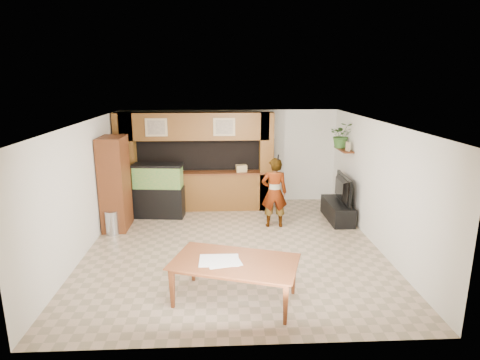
{
  "coord_description": "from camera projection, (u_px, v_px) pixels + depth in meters",
  "views": [
    {
      "loc": [
        -0.25,
        -7.86,
        3.46
      ],
      "look_at": [
        0.17,
        0.6,
        1.29
      ],
      "focal_mm": 30.0,
      "sensor_mm": 36.0,
      "label": 1
    }
  ],
  "objects": [
    {
      "name": "trash_can",
      "position": [
        112.0,
        223.0,
        9.05
      ],
      "size": [
        0.3,
        0.3,
        0.55
      ],
      "primitive_type": "cylinder",
      "color": "#B2B2B7",
      "rests_on": "floor"
    },
    {
      "name": "aquarium",
      "position": [
        159.0,
        191.0,
        10.11
      ],
      "size": [
        1.24,
        0.47,
        1.38
      ],
      "rotation": [
        0.0,
        0.0,
        -0.1
      ],
      "color": "black",
      "rests_on": "floor"
    },
    {
      "name": "newspaper_a",
      "position": [
        224.0,
        262.0,
        6.21
      ],
      "size": [
        0.58,
        0.48,
        0.01
      ],
      "primitive_type": "cube",
      "rotation": [
        0.0,
        0.0,
        0.22
      ],
      "color": "silver",
      "rests_on": "dining_table"
    },
    {
      "name": "person",
      "position": [
        274.0,
        193.0,
        9.41
      ],
      "size": [
        0.62,
        0.42,
        1.67
      ],
      "primitive_type": "imported",
      "rotation": [
        0.0,
        0.0,
        3.11
      ],
      "color": "tan",
      "rests_on": "floor"
    },
    {
      "name": "wall_left",
      "position": [
        84.0,
        189.0,
        8.01
      ],
      "size": [
        0.0,
        6.5,
        6.5
      ],
      "primitive_type": "plane",
      "rotation": [
        1.57,
        0.0,
        1.57
      ],
      "color": "silver",
      "rests_on": "floor"
    },
    {
      "name": "ceiling",
      "position": [
        233.0,
        123.0,
        7.83
      ],
      "size": [
        6.5,
        6.5,
        0.0
      ],
      "primitive_type": "plane",
      "color": "white",
      "rests_on": "wall_back"
    },
    {
      "name": "potted_plant",
      "position": [
        342.0,
        135.0,
        10.14
      ],
      "size": [
        0.66,
        0.59,
        0.65
      ],
      "primitive_type": "imported",
      "rotation": [
        0.0,
        0.0,
        -0.16
      ],
      "color": "#335E25",
      "rests_on": "wall_shelf"
    },
    {
      "name": "wall_back",
      "position": [
        229.0,
        156.0,
        11.3
      ],
      "size": [
        6.0,
        0.0,
        6.0
      ],
      "primitive_type": "plane",
      "rotation": [
        1.57,
        0.0,
        0.0
      ],
      "color": "silver",
      "rests_on": "floor"
    },
    {
      "name": "partition",
      "position": [
        194.0,
        161.0,
        10.66
      ],
      "size": [
        4.2,
        0.99,
        2.6
      ],
      "color": "brown",
      "rests_on": "floor"
    },
    {
      "name": "dining_table",
      "position": [
        234.0,
        282.0,
        6.29
      ],
      "size": [
        2.18,
        1.62,
        0.68
      ],
      "primitive_type": "imported",
      "rotation": [
        0.0,
        0.0,
        -0.3
      ],
      "color": "brown",
      "rests_on": "floor"
    },
    {
      "name": "wall_clock",
      "position": [
        97.0,
        150.0,
        8.83
      ],
      "size": [
        0.05,
        0.25,
        0.25
      ],
      "color": "black",
      "rests_on": "wall_left"
    },
    {
      "name": "counter_box",
      "position": [
        241.0,
        168.0,
        10.58
      ],
      "size": [
        0.3,
        0.22,
        0.18
      ],
      "primitive_type": "cube",
      "rotation": [
        0.0,
        0.0,
        0.15
      ],
      "color": "tan",
      "rests_on": "partition"
    },
    {
      "name": "photo_frame",
      "position": [
        348.0,
        147.0,
        9.75
      ],
      "size": [
        0.07,
        0.17,
        0.22
      ],
      "primitive_type": "cube",
      "rotation": [
        0.0,
        0.0,
        0.21
      ],
      "color": "tan",
      "rests_on": "wall_shelf"
    },
    {
      "name": "tv_stand",
      "position": [
        337.0,
        211.0,
        10.0
      ],
      "size": [
        0.51,
        1.38,
        0.46
      ],
      "primitive_type": "cube",
      "color": "black",
      "rests_on": "floor"
    },
    {
      "name": "pantry_cabinet",
      "position": [
        115.0,
        183.0,
        9.26
      ],
      "size": [
        0.54,
        0.89,
        2.17
      ],
      "primitive_type": "cube",
      "color": "brown",
      "rests_on": "floor"
    },
    {
      "name": "television",
      "position": [
        339.0,
        189.0,
        9.86
      ],
      "size": [
        0.19,
        1.2,
        0.69
      ],
      "primitive_type": "imported",
      "rotation": [
        0.0,
        0.0,
        1.54
      ],
      "color": "black",
      "rests_on": "tv_stand"
    },
    {
      "name": "microphone",
      "position": [
        278.0,
        157.0,
        9.04
      ],
      "size": [
        0.03,
        0.09,
        0.14
      ],
      "primitive_type": "cylinder",
      "rotation": [
        0.44,
        0.0,
        0.0
      ],
      "color": "black",
      "rests_on": "person"
    },
    {
      "name": "newspaper_b",
      "position": [
        219.0,
        260.0,
        6.26
      ],
      "size": [
        0.62,
        0.45,
        0.01
      ],
      "primitive_type": "cube",
      "rotation": [
        0.0,
        0.0,
        -0.01
      ],
      "color": "silver",
      "rests_on": "dining_table"
    },
    {
      "name": "wall_right",
      "position": [
        378.0,
        185.0,
        8.3
      ],
      "size": [
        0.0,
        6.5,
        6.5
      ],
      "primitive_type": "plane",
      "rotation": [
        1.57,
        0.0,
        -1.57
      ],
      "color": "silver",
      "rests_on": "floor"
    },
    {
      "name": "floor",
      "position": [
        234.0,
        246.0,
        8.48
      ],
      "size": [
        6.5,
        6.5,
        0.0
      ],
      "primitive_type": "plane",
      "color": "tan",
      "rests_on": "ground"
    },
    {
      "name": "wall_shelf",
      "position": [
        344.0,
        150.0,
        10.08
      ],
      "size": [
        0.25,
        0.9,
        0.04
      ],
      "primitive_type": "cube",
      "color": "brown",
      "rests_on": "wall_right"
    }
  ]
}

